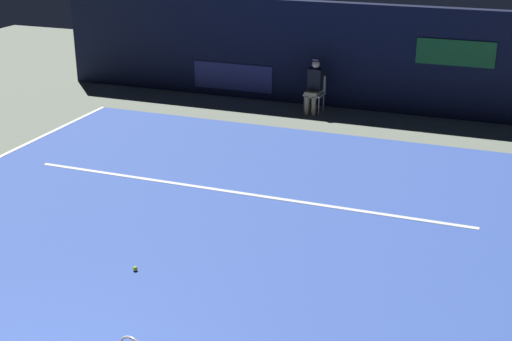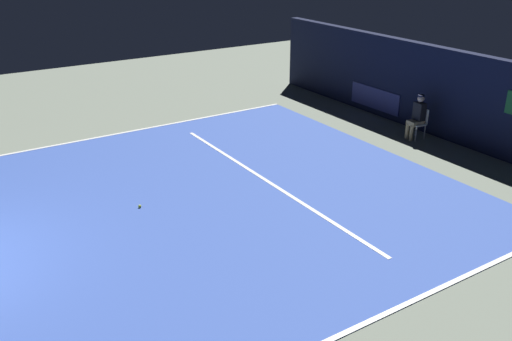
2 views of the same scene
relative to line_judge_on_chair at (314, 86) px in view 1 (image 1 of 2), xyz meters
The scene contains 6 objects.
ground_plane 7.57m from the line_judge_on_chair, 88.50° to the right, with size 30.81×30.81×0.00m, color gray.
court_surface 7.57m from the line_judge_on_chair, 88.50° to the right, with size 10.71×12.17×0.01m, color #3856B2.
line_service 5.46m from the line_judge_on_chair, 87.91° to the right, with size 8.35×0.10×0.01m, color white.
back_wall 1.03m from the line_judge_on_chair, 76.39° to the left, with size 14.97×0.33×2.60m.
line_judge_on_chair is the anchor object (origin of this frame).
tennis_ball 8.60m from the line_judge_on_chair, 90.82° to the right, with size 0.07×0.07×0.07m, color #CCE033.
Camera 1 is at (4.48, -3.76, 5.03)m, focal length 50.13 mm.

